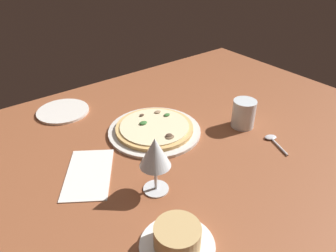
{
  "coord_description": "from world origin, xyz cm",
  "views": [
    {
      "loc": [
        56.84,
        66.71,
        62.33
      ],
      "look_at": [
        2.97,
        -3.52,
        7.0
      ],
      "focal_mm": 34.21,
      "sensor_mm": 36.0,
      "label": 1
    }
  ],
  "objects_px": {
    "pizza_main": "(154,129)",
    "water_glass": "(243,115)",
    "side_plate": "(63,111)",
    "ramekin_on_saucer": "(177,239)",
    "wine_glass_far": "(155,154)",
    "spoon": "(273,140)",
    "paper_menu": "(89,174)"
  },
  "relations": [
    {
      "from": "pizza_main",
      "to": "water_glass",
      "type": "height_order",
      "value": "water_glass"
    },
    {
      "from": "side_plate",
      "to": "ramekin_on_saucer",
      "type": "bearing_deg",
      "value": 87.36
    },
    {
      "from": "ramekin_on_saucer",
      "to": "water_glass",
      "type": "bearing_deg",
      "value": -153.08
    },
    {
      "from": "wine_glass_far",
      "to": "water_glass",
      "type": "distance_m",
      "value": 0.43
    },
    {
      "from": "wine_glass_far",
      "to": "spoon",
      "type": "relative_size",
      "value": 1.43
    },
    {
      "from": "spoon",
      "to": "wine_glass_far",
      "type": "bearing_deg",
      "value": -6.33
    },
    {
      "from": "side_plate",
      "to": "spoon",
      "type": "relative_size",
      "value": 1.67
    },
    {
      "from": "pizza_main",
      "to": "water_glass",
      "type": "distance_m",
      "value": 0.3
    },
    {
      "from": "pizza_main",
      "to": "wine_glass_far",
      "type": "distance_m",
      "value": 0.29
    },
    {
      "from": "side_plate",
      "to": "water_glass",
      "type": "bearing_deg",
      "value": 134.2
    },
    {
      "from": "water_glass",
      "to": "paper_menu",
      "type": "relative_size",
      "value": 0.45
    },
    {
      "from": "water_glass",
      "to": "side_plate",
      "type": "height_order",
      "value": "water_glass"
    },
    {
      "from": "spoon",
      "to": "ramekin_on_saucer",
      "type": "bearing_deg",
      "value": 14.12
    },
    {
      "from": "ramekin_on_saucer",
      "to": "paper_menu",
      "type": "height_order",
      "value": "ramekin_on_saucer"
    },
    {
      "from": "pizza_main",
      "to": "spoon",
      "type": "height_order",
      "value": "pizza_main"
    },
    {
      "from": "pizza_main",
      "to": "side_plate",
      "type": "height_order",
      "value": "pizza_main"
    },
    {
      "from": "paper_menu",
      "to": "spoon",
      "type": "height_order",
      "value": "spoon"
    },
    {
      "from": "ramekin_on_saucer",
      "to": "spoon",
      "type": "xyz_separation_m",
      "value": [
        -0.49,
        -0.12,
        -0.02
      ]
    },
    {
      "from": "ramekin_on_saucer",
      "to": "wine_glass_far",
      "type": "bearing_deg",
      "value": -111.43
    },
    {
      "from": "ramekin_on_saucer",
      "to": "paper_menu",
      "type": "distance_m",
      "value": 0.34
    },
    {
      "from": "pizza_main",
      "to": "wine_glass_far",
      "type": "relative_size",
      "value": 1.91
    },
    {
      "from": "pizza_main",
      "to": "water_glass",
      "type": "relative_size",
      "value": 3.19
    },
    {
      "from": "water_glass",
      "to": "paper_menu",
      "type": "height_order",
      "value": "water_glass"
    },
    {
      "from": "pizza_main",
      "to": "ramekin_on_saucer",
      "type": "xyz_separation_m",
      "value": [
        0.22,
        0.4,
        0.01
      ]
    },
    {
      "from": "wine_glass_far",
      "to": "side_plate",
      "type": "xyz_separation_m",
      "value": [
        0.03,
        -0.54,
        -0.11
      ]
    },
    {
      "from": "pizza_main",
      "to": "paper_menu",
      "type": "height_order",
      "value": "pizza_main"
    },
    {
      "from": "wine_glass_far",
      "to": "paper_menu",
      "type": "xyz_separation_m",
      "value": [
        0.11,
        -0.16,
        -0.11
      ]
    },
    {
      "from": "ramekin_on_saucer",
      "to": "paper_menu",
      "type": "bearing_deg",
      "value": -82.26
    },
    {
      "from": "wine_glass_far",
      "to": "spoon",
      "type": "height_order",
      "value": "wine_glass_far"
    },
    {
      "from": "water_glass",
      "to": "spoon",
      "type": "bearing_deg",
      "value": 93.58
    },
    {
      "from": "pizza_main",
      "to": "ramekin_on_saucer",
      "type": "height_order",
      "value": "ramekin_on_saucer"
    },
    {
      "from": "water_glass",
      "to": "side_plate",
      "type": "bearing_deg",
      "value": -45.8
    }
  ]
}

